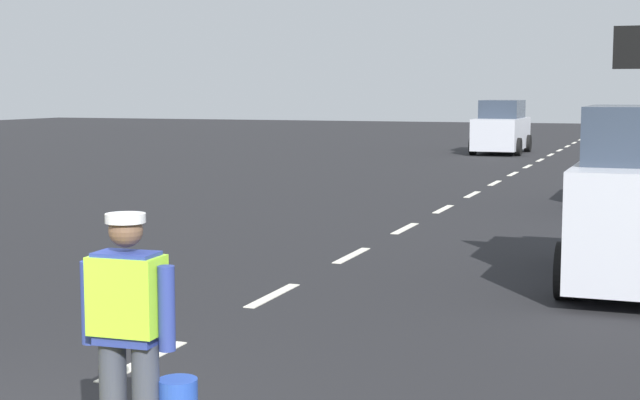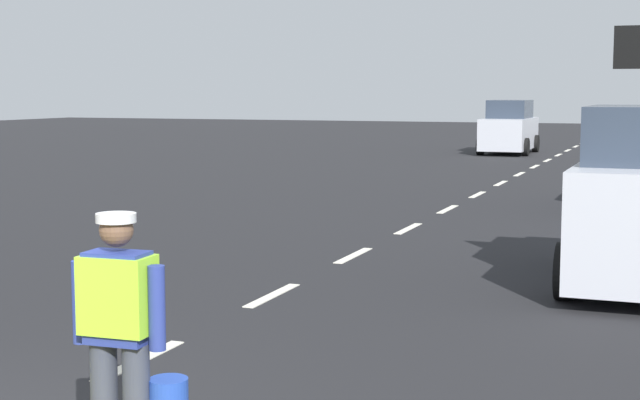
{
  "view_description": "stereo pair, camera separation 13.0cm",
  "coord_description": "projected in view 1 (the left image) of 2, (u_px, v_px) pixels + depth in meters",
  "views": [
    {
      "loc": [
        4.47,
        -4.75,
        2.45
      ],
      "look_at": [
        0.35,
        6.37,
        1.1
      ],
      "focal_mm": 54.12,
      "sensor_mm": 36.0,
      "label": 1
    },
    {
      "loc": [
        4.59,
        -4.7,
        2.45
      ],
      "look_at": [
        0.35,
        6.37,
        1.1
      ],
      "focal_mm": 54.12,
      "sensor_mm": 36.0,
      "label": 2
    }
  ],
  "objects": [
    {
      "name": "road_worker",
      "position": [
        132.0,
        327.0,
        6.24
      ],
      "size": [
        0.76,
        0.39,
        1.67
      ],
      "color": "#383D4C",
      "rests_on": "ground"
    },
    {
      "name": "ground_plane",
      "position": [
        497.0,
        182.0,
        25.81
      ],
      "size": [
        96.0,
        96.0,
        0.0
      ],
      "primitive_type": "plane",
      "color": "black"
    },
    {
      "name": "lane_center_line",
      "position": [
        521.0,
        170.0,
        29.72
      ],
      "size": [
        0.14,
        46.4,
        0.01
      ],
      "color": "silver",
      "rests_on": "ground"
    },
    {
      "name": "car_oncoming_third",
      "position": [
        502.0,
        129.0,
        37.55
      ],
      "size": [
        1.93,
        4.08,
        2.07
      ],
      "color": "silver",
      "rests_on": "ground"
    }
  ]
}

